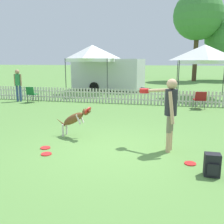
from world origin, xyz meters
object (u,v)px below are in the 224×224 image
Objects in this scene: equipment_trailer at (109,74)px; frisbee_near_dog at (46,154)px; handler_person at (169,106)px; leaping_dog at (75,118)px; spectator_standing at (18,82)px; folding_chair_center at (200,99)px; frisbee_near_handler at (45,148)px; frisbee_midfield at (190,163)px; canopy_tent_main at (92,53)px; canopy_tent_secondary at (204,54)px; tree_left_grove at (198,16)px; backpack_on_grass at (212,165)px; folding_chair_blue_left at (31,93)px.

frisbee_near_dog is at bearing -75.24° from equipment_trailer.
frisbee_near_dog is at bearing 120.33° from handler_person.
leaping_dog is 7.42m from spectator_standing.
frisbee_near_handler is at bearing 47.52° from folding_chair_center.
frisbee_near_handler is at bearing 120.52° from frisbee_near_dog.
leaping_dog reaches higher than frisbee_near_dog.
handler_person is at bearing 124.46° from frisbee_midfield.
frisbee_near_dog is 0.08× the size of canopy_tent_main.
leaping_dog reaches higher than folding_chair_center.
canopy_tent_secondary is at bearing -106.01° from folding_chair_center.
frisbee_near_handler is at bearing -103.27° from tree_left_grove.
backpack_on_grass is at bearing 135.69° from spectator_standing.
canopy_tent_main is at bearing 117.75° from backpack_on_grass.
canopy_tent_main is 1.85× the size of spectator_standing.
frisbee_midfield is at bearing -61.43° from equipment_trailer.
canopy_tent_main reaches higher than equipment_trailer.
spectator_standing is (-5.05, 6.68, 1.00)m from frisbee_near_dog.
handler_person is at bearing 124.96° from backpack_on_grass.
tree_left_grove is (5.15, 23.16, 6.62)m from frisbee_near_dog.
handler_person is 5.89m from folding_chair_center.
equipment_trailer is at bearing -122.63° from tree_left_grove.
frisbee_near_handler is at bearing 128.05° from folding_chair_blue_left.
folding_chair_blue_left is 9.62m from canopy_tent_secondary.
canopy_tent_main is 2.53m from equipment_trailer.
tree_left_grove reaches higher than frisbee_near_dog.
canopy_tent_main is (2.05, 3.99, 2.08)m from folding_chair_blue_left.
frisbee_midfield is at bearing 144.39° from folding_chair_blue_left.
folding_chair_center is at bearing 82.59° from frisbee_midfield.
equipment_trailer is at bearing -125.30° from spectator_standing.
handler_person is 1.38m from frisbee_midfield.
handler_person is 3.14m from frisbee_near_handler.
frisbee_near_dog is 0.55× the size of backpack_on_grass.
spectator_standing is (-5.20, 5.27, 0.48)m from leaping_dog.
folding_chair_blue_left is (-4.00, 6.16, 0.48)m from frisbee_near_handler.
tree_left_grove is (1.98, 22.98, 6.62)m from frisbee_midfield.
canopy_tent_main is at bearing 117.35° from frisbee_midfield.
folding_chair_center is at bearing 174.36° from spectator_standing.
frisbee_near_handler is 11.09m from canopy_tent_secondary.
leaping_dog is 1.42× the size of folding_chair_blue_left.
handler_person reaches higher than folding_chair_center.
handler_person is 8.94m from folding_chair_blue_left.
equipment_trailer reaches higher than folding_chair_center.
leaping_dog is 4.84× the size of frisbee_near_handler.
canopy_tent_main reaches higher than canopy_tent_secondary.
backpack_on_grass is at bearing -93.99° from tree_left_grove.
canopy_tent_secondary is (6.66, -0.41, -0.10)m from canopy_tent_main.
backpack_on_grass is (3.52, -0.29, 0.20)m from frisbee_near_dog.
frisbee_near_handler is 8.01m from spectator_standing.
leaping_dog reaches higher than frisbee_near_handler.
handler_person is at bearing -96.33° from tree_left_grove.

